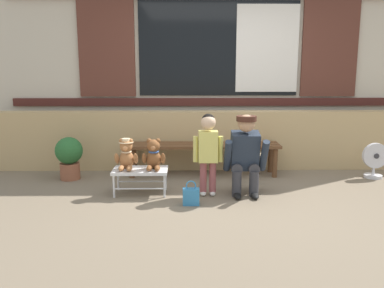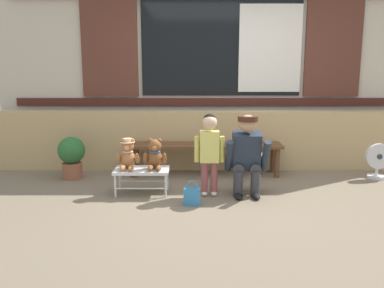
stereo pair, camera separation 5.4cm
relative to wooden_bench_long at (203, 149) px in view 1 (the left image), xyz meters
The scene contains 12 objects.
ground_plane 1.15m from the wooden_bench_long, 76.20° to the right, with size 60.00×60.00×0.00m, color #756651.
brick_low_wall 0.45m from the wooden_bench_long, 54.50° to the left, with size 6.68×0.25×0.85m, color tan.
shop_facade 1.69m from the wooden_bench_long, 73.31° to the left, with size 6.82×0.26×3.58m.
wooden_bench_long is the anchor object (origin of this frame).
small_display_bench 1.15m from the wooden_bench_long, 132.67° to the right, with size 0.64×0.36×0.30m.
teddy_bear_with_hat 1.26m from the wooden_bench_long, 138.12° to the right, with size 0.28×0.27×0.36m.
teddy_bear_plain 1.04m from the wooden_bench_long, 126.22° to the right, with size 0.28×0.26×0.36m.
child_standing 0.93m from the wooden_bench_long, 88.77° to the right, with size 0.35×0.18×0.96m.
adult_crouching 0.99m from the wooden_bench_long, 62.25° to the right, with size 0.50×0.49×0.95m.
handbag_on_ground 1.29m from the wooden_bench_long, 98.33° to the right, with size 0.18×0.11×0.27m.
potted_plant 1.80m from the wooden_bench_long, behind, with size 0.36×0.36×0.57m.
floor_fan 2.32m from the wooden_bench_long, ahead, with size 0.34×0.24×0.48m.
Camera 1 is at (-0.50, -4.38, 1.48)m, focal length 37.72 mm.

